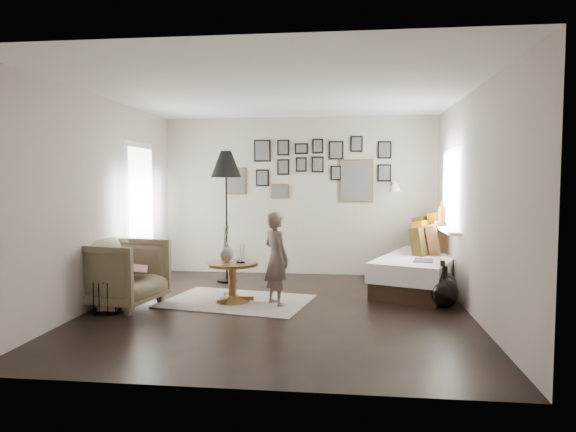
# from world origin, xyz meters

# --- Properties ---
(ground) EXTENTS (4.80, 4.80, 0.00)m
(ground) POSITION_xyz_m (0.00, 0.00, 0.00)
(ground) COLOR black
(ground) RESTS_ON ground
(wall_back) EXTENTS (4.50, 0.00, 4.50)m
(wall_back) POSITION_xyz_m (0.00, 2.40, 1.30)
(wall_back) COLOR #A89E93
(wall_back) RESTS_ON ground
(wall_front) EXTENTS (4.50, 0.00, 4.50)m
(wall_front) POSITION_xyz_m (0.00, -2.40, 1.30)
(wall_front) COLOR #A89E93
(wall_front) RESTS_ON ground
(wall_left) EXTENTS (0.00, 4.80, 4.80)m
(wall_left) POSITION_xyz_m (-2.25, 0.00, 1.30)
(wall_left) COLOR #A89E93
(wall_left) RESTS_ON ground
(wall_right) EXTENTS (0.00, 4.80, 4.80)m
(wall_right) POSITION_xyz_m (2.25, 0.00, 1.30)
(wall_right) COLOR #A89E93
(wall_right) RESTS_ON ground
(ceiling) EXTENTS (4.80, 4.80, 0.00)m
(ceiling) POSITION_xyz_m (0.00, 0.00, 2.60)
(ceiling) COLOR white
(ceiling) RESTS_ON wall_back
(door_left) EXTENTS (0.00, 2.14, 2.14)m
(door_left) POSITION_xyz_m (-2.23, 1.20, 1.05)
(door_left) COLOR white
(door_left) RESTS_ON wall_left
(window_right) EXTENTS (0.15, 1.32, 1.30)m
(window_right) POSITION_xyz_m (2.18, 1.34, 0.93)
(window_right) COLOR white
(window_right) RESTS_ON wall_right
(gallery_wall) EXTENTS (2.74, 0.03, 1.08)m
(gallery_wall) POSITION_xyz_m (0.29, 2.38, 1.74)
(gallery_wall) COLOR brown
(gallery_wall) RESTS_ON wall_back
(wall_sconce) EXTENTS (0.18, 0.36, 0.16)m
(wall_sconce) POSITION_xyz_m (1.55, 2.13, 1.46)
(wall_sconce) COLOR white
(wall_sconce) RESTS_ON wall_back
(rug) EXTENTS (2.01, 1.58, 0.01)m
(rug) POSITION_xyz_m (-0.59, 0.32, 0.01)
(rug) COLOR silver
(rug) RESTS_ON ground
(pedestal_table) EXTENTS (0.66, 0.66, 0.52)m
(pedestal_table) POSITION_xyz_m (-0.64, 0.28, 0.24)
(pedestal_table) COLOR brown
(pedestal_table) RESTS_ON ground
(vase) EXTENTS (0.19, 0.19, 0.47)m
(vase) POSITION_xyz_m (-0.72, 0.30, 0.66)
(vase) COLOR black
(vase) RESTS_ON pedestal_table
(candles) EXTENTS (0.11, 0.11, 0.24)m
(candles) POSITION_xyz_m (-0.53, 0.28, 0.63)
(candles) COLOR black
(candles) RESTS_ON pedestal_table
(daybed) EXTENTS (1.66, 2.35, 1.07)m
(daybed) POSITION_xyz_m (1.87, 1.47, 0.35)
(daybed) COLOR black
(daybed) RESTS_ON ground
(magazine_on_daybed) EXTENTS (0.30, 0.37, 0.02)m
(magazine_on_daybed) POSITION_xyz_m (1.82, 0.82, 0.50)
(magazine_on_daybed) COLOR black
(magazine_on_daybed) RESTS_ON daybed
(armchair) EXTENTS (1.06, 1.04, 0.83)m
(armchair) POSITION_xyz_m (-1.95, -0.08, 0.42)
(armchair) COLOR brown
(armchair) RESTS_ON ground
(armchair_cushion) EXTENTS (0.45, 0.46, 0.17)m
(armchair_cushion) POSITION_xyz_m (-1.92, -0.03, 0.48)
(armchair_cushion) COLOR white
(armchair_cushion) RESTS_ON armchair
(floor_lamp) EXTENTS (0.47, 0.47, 2.01)m
(floor_lamp) POSITION_xyz_m (-1.03, 1.59, 1.73)
(floor_lamp) COLOR black
(floor_lamp) RESTS_ON ground
(magazine_basket) EXTENTS (0.37, 0.37, 0.38)m
(magazine_basket) POSITION_xyz_m (-2.00, -0.41, 0.19)
(magazine_basket) COLOR black
(magazine_basket) RESTS_ON ground
(demijohn_large) EXTENTS (0.38, 0.38, 0.57)m
(demijohn_large) POSITION_xyz_m (1.99, 0.40, 0.22)
(demijohn_large) COLOR black
(demijohn_large) RESTS_ON ground
(demijohn_small) EXTENTS (0.33, 0.33, 0.52)m
(demijohn_small) POSITION_xyz_m (2.00, 0.28, 0.19)
(demijohn_small) COLOR black
(demijohn_small) RESTS_ON ground
(child) EXTENTS (0.49, 0.51, 1.17)m
(child) POSITION_xyz_m (-0.06, 0.21, 0.59)
(child) COLOR #655650
(child) RESTS_ON ground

